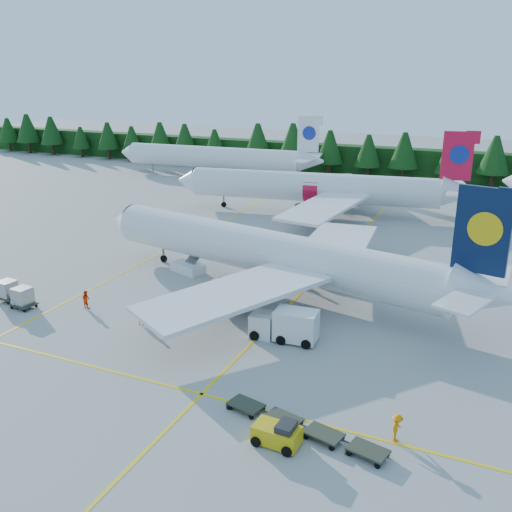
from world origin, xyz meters
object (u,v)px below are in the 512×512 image
at_px(baggage_tug, 278,434).
at_px(airliner_navy, 259,251).
at_px(airliner_red, 308,187).
at_px(service_truck, 284,325).
at_px(airstairs, 190,265).

bearing_deg(baggage_tug, airliner_navy, 119.13).
distance_m(airliner_red, service_truck, 44.25).
bearing_deg(baggage_tug, airstairs, 132.68).
height_order(airliner_navy, baggage_tug, airliner_navy).
bearing_deg(airstairs, service_truck, -17.08).
xyz_separation_m(airstairs, baggage_tug, (20.38, -24.41, -0.01)).
bearing_deg(airliner_navy, airliner_red, 112.16).
bearing_deg(service_truck, airstairs, 140.35).
height_order(airliner_navy, service_truck, airliner_navy).
height_order(airliner_red, airstairs, airliner_red).
bearing_deg(airliner_navy, service_truck, -44.60).
height_order(airliner_red, service_truck, airliner_red).
height_order(airstairs, baggage_tug, airstairs).
relative_size(service_truck, baggage_tug, 1.98).
bearing_deg(baggage_tug, airliner_red, 110.30).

